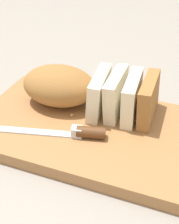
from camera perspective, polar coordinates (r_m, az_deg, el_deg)
The scene contains 7 objects.
ground_plane at distance 0.59m, azimuth 0.00°, elevation -4.42°, with size 3.00×3.00×0.00m, color gray.
cutting_board at distance 0.59m, azimuth 0.00°, elevation -3.44°, with size 0.46×0.27×0.03m, color #9E6B3D.
bread_loaf at distance 0.61m, azimuth -1.36°, elevation 4.50°, with size 0.29×0.13×0.08m.
bread_knife at distance 0.55m, azimuth -3.95°, elevation -3.89°, with size 0.28×0.08×0.02m.
crumb_near_knife at distance 0.60m, azimuth -3.49°, elevation -0.65°, with size 0.01×0.01×0.01m, color tan.
crumb_near_loaf at distance 0.62m, azimuth 2.94°, elevation 0.36°, with size 0.00×0.00×0.00m, color tan.
crumb_stray_left at distance 0.62m, azimuth 2.13°, elevation 0.79°, with size 0.01×0.01×0.01m, color tan.
Camera 1 is at (0.16, -0.43, 0.38)m, focal length 46.57 mm.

